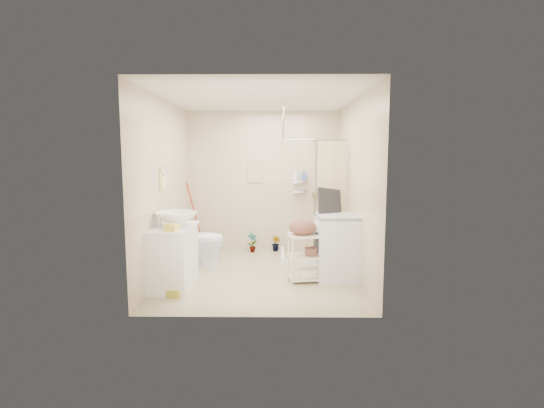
# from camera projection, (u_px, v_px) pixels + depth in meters

# --- Properties ---
(floor) EXTENTS (3.20, 3.20, 0.00)m
(floor) POSITION_uv_depth(u_px,v_px,m) (261.00, 274.00, 5.93)
(floor) COLOR #BAAF8C
(floor) RESTS_ON ground
(ceiling) EXTENTS (2.80, 3.20, 0.04)m
(ceiling) POSITION_uv_depth(u_px,v_px,m) (260.00, 98.00, 5.62)
(ceiling) COLOR silver
(ceiling) RESTS_ON ground
(wall_back) EXTENTS (2.80, 0.04, 2.60)m
(wall_back) POSITION_uv_depth(u_px,v_px,m) (264.00, 182.00, 7.37)
(wall_back) COLOR beige
(wall_back) RESTS_ON ground
(wall_front) EXTENTS (2.80, 0.04, 2.60)m
(wall_front) POSITION_uv_depth(u_px,v_px,m) (254.00, 200.00, 4.19)
(wall_front) COLOR beige
(wall_front) RESTS_ON ground
(wall_left) EXTENTS (0.04, 3.20, 2.60)m
(wall_left) POSITION_uv_depth(u_px,v_px,m) (165.00, 188.00, 5.79)
(wall_left) COLOR beige
(wall_left) RESTS_ON ground
(wall_right) EXTENTS (0.04, 3.20, 2.60)m
(wall_right) POSITION_uv_depth(u_px,v_px,m) (356.00, 188.00, 5.76)
(wall_right) COLOR beige
(wall_right) RESTS_ON ground
(vanity) EXTENTS (0.53, 0.95, 0.83)m
(vanity) POSITION_uv_depth(u_px,v_px,m) (174.00, 256.00, 5.34)
(vanity) COLOR silver
(vanity) RESTS_ON ground
(sink) EXTENTS (0.66, 0.66, 0.19)m
(sink) POSITION_uv_depth(u_px,v_px,m) (176.00, 219.00, 5.29)
(sink) COLOR white
(sink) RESTS_ON vanity
(counter_basket) EXTENTS (0.19, 0.17, 0.09)m
(counter_basket) POSITION_uv_depth(u_px,v_px,m) (172.00, 227.00, 4.95)
(counter_basket) COLOR yellow
(counter_basket) RESTS_ON vanity
(floor_basket) EXTENTS (0.29, 0.24, 0.14)m
(floor_basket) POSITION_uv_depth(u_px,v_px,m) (175.00, 291.00, 4.97)
(floor_basket) COLOR gold
(floor_basket) RESTS_ON ground
(toilet) EXTENTS (0.86, 0.54, 0.84)m
(toilet) POSITION_uv_depth(u_px,v_px,m) (198.00, 239.00, 6.41)
(toilet) COLOR white
(toilet) RESTS_ON ground
(mop) EXTENTS (0.16, 0.16, 1.29)m
(mop) POSITION_uv_depth(u_px,v_px,m) (194.00, 217.00, 7.33)
(mop) COLOR #AA2B1C
(mop) RESTS_ON ground
(potted_plant_a) EXTENTS (0.23, 0.21, 0.36)m
(potted_plant_a) POSITION_uv_depth(u_px,v_px,m) (252.00, 243.00, 7.28)
(potted_plant_a) COLOR brown
(potted_plant_a) RESTS_ON ground
(potted_plant_b) EXTENTS (0.21, 0.21, 0.30)m
(potted_plant_b) POSITION_uv_depth(u_px,v_px,m) (276.00, 243.00, 7.36)
(potted_plant_b) COLOR brown
(potted_plant_b) RESTS_ON ground
(hanging_towel) EXTENTS (0.28, 0.03, 0.42)m
(hanging_towel) POSITION_uv_depth(u_px,v_px,m) (256.00, 171.00, 7.32)
(hanging_towel) COLOR beige
(hanging_towel) RESTS_ON wall_back
(towel_ring) EXTENTS (0.04, 0.22, 0.34)m
(towel_ring) POSITION_uv_depth(u_px,v_px,m) (163.00, 177.00, 5.57)
(towel_ring) COLOR #F4E48B
(towel_ring) RESTS_ON wall_left
(tp_holder) EXTENTS (0.08, 0.12, 0.14)m
(tp_holder) POSITION_uv_depth(u_px,v_px,m) (170.00, 226.00, 5.91)
(tp_holder) COLOR white
(tp_holder) RESTS_ON wall_left
(shower) EXTENTS (1.10, 1.10, 2.10)m
(shower) POSITION_uv_depth(u_px,v_px,m) (312.00, 198.00, 6.84)
(shower) COLOR white
(shower) RESTS_ON ground
(shampoo_bottle_a) EXTENTS (0.09, 0.09, 0.21)m
(shampoo_bottle_a) POSITION_uv_depth(u_px,v_px,m) (296.00, 175.00, 7.28)
(shampoo_bottle_a) COLOR white
(shampoo_bottle_a) RESTS_ON shower
(shampoo_bottle_b) EXTENTS (0.09, 0.09, 0.19)m
(shampoo_bottle_b) POSITION_uv_depth(u_px,v_px,m) (304.00, 176.00, 7.28)
(shampoo_bottle_b) COLOR #405A94
(shampoo_bottle_b) RESTS_ON shower
(washing_machine) EXTENTS (0.65, 0.67, 0.93)m
(washing_machine) POSITION_uv_depth(u_px,v_px,m) (339.00, 247.00, 5.70)
(washing_machine) COLOR silver
(washing_machine) RESTS_ON ground
(laundry_rack) EXTENTS (0.63, 0.42, 0.81)m
(laundry_rack) POSITION_uv_depth(u_px,v_px,m) (310.00, 253.00, 5.58)
(laundry_rack) COLOR silver
(laundry_rack) RESTS_ON ground
(ironing_board) EXTENTS (0.39, 0.26, 1.35)m
(ironing_board) POSITION_uv_depth(u_px,v_px,m) (331.00, 231.00, 5.77)
(ironing_board) COLOR black
(ironing_board) RESTS_ON ground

